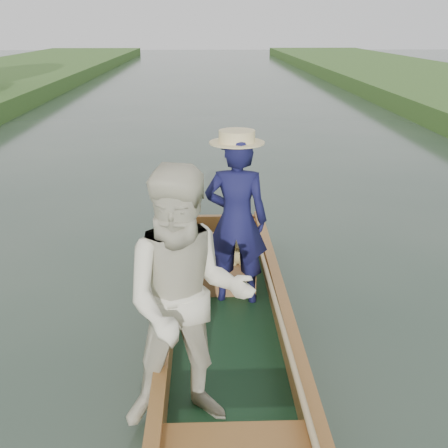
{
  "coord_description": "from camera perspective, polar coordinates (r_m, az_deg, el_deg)",
  "views": [
    {
      "loc": [
        -0.18,
        -4.43,
        2.75
      ],
      "look_at": [
        0.0,
        0.6,
        0.95
      ],
      "focal_mm": 45.0,
      "sensor_mm": 36.0,
      "label": 1
    }
  ],
  "objects": [
    {
      "name": "ground",
      "position": [
        5.22,
        0.24,
        -12.13
      ],
      "size": [
        120.0,
        120.0,
        0.0
      ],
      "primitive_type": "plane",
      "color": "#283D30",
      "rests_on": "ground"
    },
    {
      "name": "trees_far",
      "position": [
        14.1,
        -19.4,
        17.14
      ],
      "size": [
        22.08,
        15.66,
        4.29
      ],
      "color": "#47331E",
      "rests_on": "ground"
    },
    {
      "name": "punt",
      "position": [
        4.63,
        -1.1,
        -6.79
      ],
      "size": [
        1.35,
        5.07,
        1.95
      ],
      "color": "black",
      "rests_on": "ground"
    }
  ]
}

